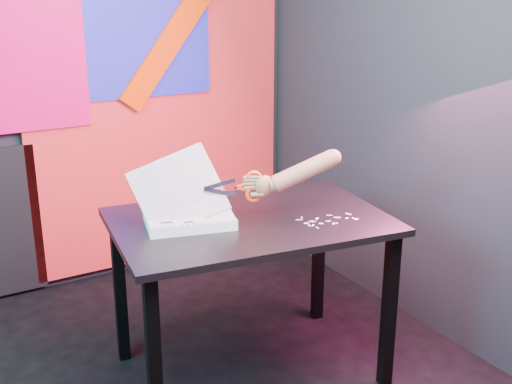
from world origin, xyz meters
TOP-DOWN VIEW (x-y plane):
  - room at (0.00, 0.00)m, footprint 3.01×3.01m
  - backdrop at (0.06, 1.46)m, footprint 2.88×0.05m
  - work_table at (0.50, 0.15)m, footprint 1.25×0.93m
  - printout_stack at (0.25, 0.22)m, footprint 0.43×0.34m
  - scissors at (0.49, 0.14)m, footprint 0.23×0.10m
  - hand_forearm at (0.68, 0.06)m, footprint 0.39×0.19m
  - paper_clippings at (0.77, -0.04)m, footprint 0.25×0.15m

SIDE VIEW (x-z plane):
  - work_table at x=0.50m, z-range 0.28..1.03m
  - paper_clippings at x=0.77m, z-range 0.75..0.75m
  - printout_stack at x=0.25m, z-range 0.61..0.95m
  - scissors at x=0.49m, z-range 0.83..0.97m
  - hand_forearm at x=0.68m, z-range 0.85..1.04m
  - backdrop at x=0.06m, z-range -0.08..2.00m
  - room at x=0.00m, z-range 0.00..2.71m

